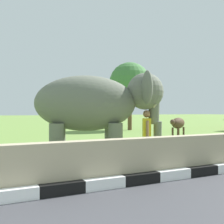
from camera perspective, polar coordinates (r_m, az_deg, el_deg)
name	(u,v)px	position (r m, az deg, el deg)	size (l,w,h in m)	color
barrier_parapet	(63,166)	(5.88, -10.05, -10.86)	(28.00, 0.36, 1.00)	tan
elephant	(98,105)	(8.62, -2.94, 1.54)	(4.07, 3.02, 2.83)	slate
person_handler	(147,134)	(8.80, 7.10, -4.38)	(0.40, 0.61, 1.66)	navy
cow_near	(178,124)	(17.31, 13.32, -2.33)	(1.84, 1.32, 1.23)	#473323
tree_distant	(130,83)	(24.20, 3.65, 5.89)	(3.54, 3.54, 5.83)	brown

